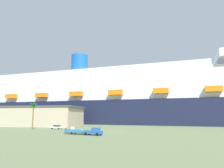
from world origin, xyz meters
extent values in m
plane|color=#66754C|center=(0.00, 30.00, 0.00)|extent=(600.00, 600.00, 0.00)
cube|color=#191E38|center=(-11.17, 62.38, 7.12)|extent=(219.20, 46.47, 14.23)
cube|color=white|center=(-11.17, 62.38, 15.91)|extent=(192.98, 42.17, 3.36)
cube|color=white|center=(-15.52, 62.67, 19.28)|extent=(182.97, 41.21, 3.36)
cube|color=white|center=(-19.86, 62.97, 22.64)|extent=(174.22, 40.32, 3.36)
cube|color=white|center=(-24.20, 63.26, 26.00)|extent=(165.23, 39.30, 3.36)
cube|color=white|center=(-28.54, 63.56, 29.36)|extent=(154.92, 37.80, 3.36)
cube|color=white|center=(-32.88, 63.85, 32.73)|extent=(146.82, 36.86, 3.36)
cylinder|color=#1959B2|center=(-43.73, 64.59, 40.95)|extent=(12.19, 12.19, 13.08)
cube|color=orange|center=(-88.26, 51.05, 18.27)|extent=(8.20, 3.74, 2.80)
cube|color=orange|center=(-62.94, 49.33, 18.27)|extent=(8.20, 3.74, 2.80)
cube|color=orange|center=(-37.62, 47.60, 18.27)|extent=(8.20, 3.74, 2.80)
cube|color=orange|center=(-12.30, 45.88, 18.27)|extent=(8.20, 3.74, 2.80)
cube|color=orange|center=(13.03, 44.16, 18.27)|extent=(8.20, 3.74, 2.80)
cube|color=orange|center=(38.35, 42.44, 18.27)|extent=(8.20, 3.74, 2.80)
cube|color=#B7A88C|center=(-53.62, 25.71, 4.70)|extent=(53.81, 28.22, 9.39)
cube|color=#4C4C51|center=(-53.62, 25.71, 9.69)|extent=(55.96, 29.34, 0.60)
cube|color=#2659A5|center=(-3.31, -12.52, 0.85)|extent=(5.86, 2.95, 0.90)
cube|color=#2659A5|center=(-2.32, -12.69, 1.75)|extent=(2.31, 2.16, 0.90)
cube|color=#26333F|center=(-1.66, -12.81, 1.66)|extent=(0.39, 1.67, 0.63)
cylinder|color=black|center=(-1.21, -11.88, 0.40)|extent=(0.84, 0.42, 0.80)
cylinder|color=black|center=(-1.56, -13.85, 0.40)|extent=(0.84, 0.42, 0.80)
cylinder|color=black|center=(-4.90, -11.22, 0.40)|extent=(0.84, 0.42, 0.80)
cylinder|color=black|center=(-5.25, -13.19, 0.40)|extent=(0.84, 0.42, 0.80)
cube|color=#595960|center=(-9.69, -11.39, 0.47)|extent=(6.83, 2.77, 0.16)
cube|color=#595960|center=(-5.82, -12.07, 0.47)|extent=(2.16, 0.50, 0.10)
cylinder|color=black|center=(-9.83, -10.44, 0.32)|extent=(0.67, 0.33, 0.64)
cylinder|color=black|center=(-10.14, -12.23, 0.32)|extent=(0.67, 0.33, 0.64)
cube|color=teal|center=(-9.69, -11.39, 1.00)|extent=(6.27, 2.84, 0.90)
cone|color=teal|center=(-6.32, -11.98, 1.00)|extent=(1.47, 1.82, 1.63)
cube|color=silver|center=(-10.28, -11.28, 1.80)|extent=(0.96, 1.12, 0.70)
cube|color=black|center=(-12.86, -10.82, 1.00)|extent=(0.44, 0.56, 1.10)
cylinder|color=brown|center=(-35.80, 4.31, 4.58)|extent=(0.46, 0.46, 9.16)
cone|color=#195923|center=(-35.41, 4.37, 9.26)|extent=(1.10, 3.00, 2.28)
cone|color=#195923|center=(-35.57, 4.63, 9.26)|extent=(2.69, 2.21, 2.47)
cone|color=#195923|center=(-35.97, 4.68, 9.26)|extent=(2.91, 1.80, 2.37)
cone|color=#195923|center=(-36.20, 4.38, 9.26)|extent=(1.18, 2.89, 2.47)
cone|color=#195923|center=(-35.97, 3.94, 9.26)|extent=(2.79, 1.76, 2.56)
cone|color=#195923|center=(-35.56, 3.99, 9.26)|extent=(2.68, 2.30, 2.41)
sphere|color=#195923|center=(-35.80, 4.31, 9.16)|extent=(1.10, 1.10, 1.10)
cube|color=white|center=(-26.74, 7.30, 0.68)|extent=(4.58, 1.87, 0.70)
cube|color=#1E232D|center=(-26.51, 7.31, 1.31)|extent=(2.58, 1.65, 0.55)
cylinder|color=black|center=(-28.22, 6.38, 0.33)|extent=(0.67, 0.24, 0.66)
cylinder|color=black|center=(-28.26, 8.15, 0.33)|extent=(0.67, 0.24, 0.66)
cylinder|color=black|center=(-25.22, 6.46, 0.33)|extent=(0.67, 0.24, 0.66)
cylinder|color=black|center=(-25.27, 8.22, 0.33)|extent=(0.67, 0.24, 0.66)
camera|label=1|loc=(19.07, -70.79, 5.85)|focal=34.21mm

